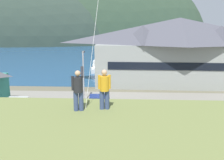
# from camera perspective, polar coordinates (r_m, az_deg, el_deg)

# --- Properties ---
(ground_plane) EXTENTS (600.00, 600.00, 0.00)m
(ground_plane) POSITION_cam_1_polar(r_m,az_deg,el_deg) (20.63, -1.87, -14.28)
(ground_plane) COLOR #66604C
(parking_lot_pad) EXTENTS (40.00, 20.00, 0.10)m
(parking_lot_pad) POSITION_cam_1_polar(r_m,az_deg,el_deg) (25.15, -0.92, -9.00)
(parking_lot_pad) COLOR gray
(parking_lot_pad) RESTS_ON ground
(bay_water) EXTENTS (360.00, 84.00, 0.03)m
(bay_water) POSITION_cam_1_polar(r_m,az_deg,el_deg) (78.87, 1.74, 5.97)
(bay_water) COLOR navy
(bay_water) RESTS_ON ground
(far_hill_east_peak) EXTENTS (138.58, 66.65, 69.26)m
(far_hill_east_peak) POSITION_cam_1_polar(r_m,az_deg,el_deg) (145.54, -22.92, 8.11)
(far_hill_east_peak) COLOR #2D3D33
(far_hill_east_peak) RESTS_ON ground
(far_hill_center_saddle) EXTENTS (117.99, 54.07, 82.02)m
(far_hill_center_saddle) POSITION_cam_1_polar(r_m,az_deg,el_deg) (137.45, -3.88, 8.86)
(far_hill_center_saddle) COLOR #334733
(far_hill_center_saddle) RESTS_ON ground
(harbor_lodge) EXTENTS (27.02, 10.18, 10.34)m
(harbor_lodge) POSITION_cam_1_polar(r_m,az_deg,el_deg) (40.23, 15.12, 6.79)
(harbor_lodge) COLOR #999E99
(harbor_lodge) RESTS_ON ground
(wharf_dock) EXTENTS (3.20, 15.74, 0.70)m
(wharf_dock) POSITION_cam_1_polar(r_m,az_deg,el_deg) (53.28, 0.25, 3.04)
(wharf_dock) COLOR #70604C
(wharf_dock) RESTS_ON ground
(moored_boat_wharfside) EXTENTS (2.27, 5.91, 2.16)m
(moored_boat_wharfside) POSITION_cam_1_polar(r_m,az_deg,el_deg) (50.23, -3.62, 2.84)
(moored_boat_wharfside) COLOR silver
(moored_boat_wharfside) RESTS_ON ground
(moored_boat_outer_mooring) EXTENTS (2.47, 6.05, 2.16)m
(moored_boat_outer_mooring) POSITION_cam_1_polar(r_m,az_deg,el_deg) (50.84, 3.81, 2.96)
(moored_boat_outer_mooring) COLOR silver
(moored_boat_outer_mooring) RESTS_ON ground
(moored_boat_inner_slip) EXTENTS (1.89, 5.67, 2.16)m
(moored_boat_inner_slip) POSITION_cam_1_polar(r_m,az_deg,el_deg) (52.07, -3.37, 3.20)
(moored_boat_inner_slip) COLOR #A8A399
(moored_boat_inner_slip) RESTS_ON ground
(parked_car_mid_row_far) EXTENTS (4.29, 2.24, 1.82)m
(parked_car_mid_row_far) POSITION_cam_1_polar(r_m,az_deg,el_deg) (26.62, -2.68, -5.43)
(parked_car_mid_row_far) COLOR navy
(parked_car_mid_row_far) RESTS_ON parking_lot_pad
(parked_car_lone_by_shed) EXTENTS (4.28, 2.21, 1.82)m
(parked_car_lone_by_shed) POSITION_cam_1_polar(r_m,az_deg,el_deg) (20.39, -0.88, -11.30)
(parked_car_lone_by_shed) COLOR #236633
(parked_car_lone_by_shed) RESTS_ON parking_lot_pad
(parked_car_mid_row_center) EXTENTS (4.24, 2.13, 1.82)m
(parked_car_mid_row_center) POSITION_cam_1_polar(r_m,az_deg,el_deg) (27.49, -20.84, -5.69)
(parked_car_mid_row_center) COLOR silver
(parked_car_mid_row_center) RESTS_ON parking_lot_pad
(parked_car_corner_spot) EXTENTS (4.20, 2.06, 1.82)m
(parked_car_corner_spot) POSITION_cam_1_polar(r_m,az_deg,el_deg) (22.06, -17.69, -10.01)
(parked_car_corner_spot) COLOR black
(parked_car_corner_spot) RESTS_ON parking_lot_pad
(parking_light_pole) EXTENTS (0.24, 0.78, 6.16)m
(parking_light_pole) POSITION_cam_1_polar(r_m,az_deg,el_deg) (29.82, -6.61, 1.72)
(parking_light_pole) COLOR #ADADB2
(parking_light_pole) RESTS_ON parking_lot_pad
(person_kite_flyer) EXTENTS (0.52, 0.69, 1.86)m
(person_kite_flyer) POSITION_cam_1_polar(r_m,az_deg,el_deg) (10.46, -7.82, -2.06)
(person_kite_flyer) COLOR #384770
(person_kite_flyer) RESTS_ON grassy_hill_foreground
(person_companion) EXTENTS (0.55, 0.40, 1.74)m
(person_companion) POSITION_cam_1_polar(r_m,az_deg,el_deg) (10.56, -1.76, -1.89)
(person_companion) COLOR #384770
(person_companion) RESTS_ON grassy_hill_foreground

